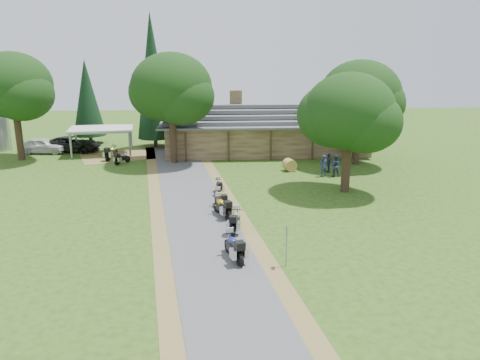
{
  "coord_description": "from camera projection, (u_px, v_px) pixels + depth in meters",
  "views": [
    {
      "loc": [
        0.23,
        -23.64,
        10.11
      ],
      "look_at": [
        2.25,
        6.98,
        1.6
      ],
      "focal_mm": 35.0,
      "sensor_mm": 36.0,
      "label": 1
    }
  ],
  "objects": [
    {
      "name": "oak_lodge_right",
      "position": [
        359.0,
        108.0,
        41.76
      ],
      "size": [
        7.19,
        7.19,
        10.24
      ],
      "primitive_type": null,
      "color": "black",
      "rests_on": "ground"
    },
    {
      "name": "motorcycle_row_e",
      "position": [
        219.0,
        186.0,
        34.14
      ],
      "size": [
        0.71,
        1.71,
        1.14
      ],
      "primitive_type": null,
      "rotation": [
        0.0,
        0.0,
        1.67
      ],
      "color": "black",
      "rests_on": "ground"
    },
    {
      "name": "sign_post",
      "position": [
        286.0,
        246.0,
        22.41
      ],
      "size": [
        0.38,
        0.06,
        2.11
      ],
      "primitive_type": null,
      "color": "gray",
      "rests_on": "ground"
    },
    {
      "name": "oak_lodge_left",
      "position": [
        172.0,
        102.0,
        42.25
      ],
      "size": [
        7.34,
        7.34,
        11.18
      ],
      "primitive_type": null,
      "color": "black",
      "rests_on": "ground"
    },
    {
      "name": "motorcycle_row_c",
      "position": [
        222.0,
        206.0,
        29.33
      ],
      "size": [
        1.43,
        2.15,
        1.4
      ],
      "primitive_type": null,
      "rotation": [
        0.0,
        0.0,
        1.98
      ],
      "color": "#F2AC08",
      "rests_on": "ground"
    },
    {
      "name": "motorcycle_carport_a",
      "position": [
        111.0,
        152.0,
        44.82
      ],
      "size": [
        1.25,
        2.25,
        1.46
      ],
      "primitive_type": null,
      "rotation": [
        0.0,
        0.0,
        1.3
      ],
      "color": "gold",
      "rests_on": "ground"
    },
    {
      "name": "hay_bale",
      "position": [
        290.0,
        165.0,
        40.59
      ],
      "size": [
        1.26,
        1.2,
        1.05
      ],
      "primitive_type": "cylinder",
      "rotation": [
        1.57,
        0.0,
        0.26
      ],
      "color": "#A8913D",
      "rests_on": "ground"
    },
    {
      "name": "carport",
      "position": [
        102.0,
        141.0,
        47.09
      ],
      "size": [
        6.61,
        4.82,
        2.67
      ],
      "primitive_type": null,
      "rotation": [
        0.0,
        0.0,
        0.12
      ],
      "color": "silver",
      "rests_on": "ground"
    },
    {
      "name": "person_c",
      "position": [
        329.0,
        161.0,
        39.99
      ],
      "size": [
        0.42,
        0.57,
        1.98
      ],
      "primitive_type": "imported",
      "rotation": [
        0.0,
        0.0,
        4.74
      ],
      "color": "navy",
      "rests_on": "ground"
    },
    {
      "name": "person_a",
      "position": [
        324.0,
        164.0,
        38.62
      ],
      "size": [
        0.73,
        0.63,
        2.15
      ],
      "primitive_type": "imported",
      "rotation": [
        0.0,
        0.0,
        3.51
      ],
      "color": "navy",
      "rests_on": "ground"
    },
    {
      "name": "motorcycle_carport_b",
      "position": [
        122.0,
        157.0,
        43.17
      ],
      "size": [
        1.41,
        1.73,
        1.17
      ],
      "primitive_type": null,
      "rotation": [
        0.0,
        0.0,
        0.98
      ],
      "color": "gray",
      "rests_on": "ground"
    },
    {
      "name": "motorcycle_row_b",
      "position": [
        236.0,
        220.0,
        26.96
      ],
      "size": [
        1.07,
        2.1,
        1.37
      ],
      "primitive_type": null,
      "rotation": [
        0.0,
        0.0,
        1.35
      ],
      "color": "#96999D",
      "rests_on": "ground"
    },
    {
      "name": "cedar_near",
      "position": [
        153.0,
        81.0,
        49.19
      ],
      "size": [
        3.7,
        3.7,
        14.02
      ],
      "primitive_type": "cone",
      "color": "black",
      "rests_on": "ground"
    },
    {
      "name": "oak_silo",
      "position": [
        14.0,
        100.0,
        43.4
      ],
      "size": [
        7.15,
        7.15,
        11.38
      ],
      "primitive_type": null,
      "color": "black",
      "rests_on": "ground"
    },
    {
      "name": "car_dark_suv",
      "position": [
        72.0,
        140.0,
        48.21
      ],
      "size": [
        3.36,
        6.46,
        2.37
      ],
      "primitive_type": "imported",
      "rotation": [
        0.0,
        0.0,
        1.45
      ],
      "color": "black",
      "rests_on": "ground"
    },
    {
      "name": "car_white_sedan",
      "position": [
        43.0,
        144.0,
        47.44
      ],
      "size": [
        2.98,
        6.17,
        2.0
      ],
      "primitive_type": "imported",
      "rotation": [
        0.0,
        0.0,
        1.5
      ],
      "color": "silver",
      "rests_on": "ground"
    },
    {
      "name": "motorcycle_row_d",
      "position": [
        220.0,
        199.0,
        30.81
      ],
      "size": [
        1.14,
        2.05,
        1.33
      ],
      "primitive_type": null,
      "rotation": [
        0.0,
        0.0,
        1.84
      ],
      "color": "#B44E1D",
      "rests_on": "ground"
    },
    {
      "name": "motorcycle_row_a",
      "position": [
        234.0,
        246.0,
        23.26
      ],
      "size": [
        1.3,
        2.23,
        1.45
      ],
      "primitive_type": null,
      "rotation": [
        0.0,
        0.0,
        1.87
      ],
      "color": "navy",
      "rests_on": "ground"
    },
    {
      "name": "cedar_far",
      "position": [
        88.0,
        102.0,
        51.58
      ],
      "size": [
        3.54,
        3.54,
        9.26
      ],
      "primitive_type": "cone",
      "color": "black",
      "rests_on": "ground"
    },
    {
      "name": "oak_driveway",
      "position": [
        349.0,
        127.0,
        33.52
      ],
      "size": [
        6.5,
        6.5,
        9.6
      ],
      "primitive_type": null,
      "color": "black",
      "rests_on": "ground"
    },
    {
      "name": "driveway",
      "position": [
        199.0,
        218.0,
        29.23
      ],
      "size": [
        51.95,
        51.95,
        0.0
      ],
      "primitive_type": "plane",
      "rotation": [
        0.0,
        0.0,
        0.14
      ],
      "color": "#48484B",
      "rests_on": "ground"
    },
    {
      "name": "person_b",
      "position": [
        335.0,
        164.0,
        38.68
      ],
      "size": [
        0.67,
        0.53,
        2.13
      ],
      "primitive_type": "imported",
      "rotation": [
        0.0,
        0.0,
        2.97
      ],
      "color": "navy",
      "rests_on": "ground"
    },
    {
      "name": "ground",
      "position": [
        207.0,
        243.0,
        25.42
      ],
      "size": [
        120.0,
        120.0,
        0.0
      ],
      "primitive_type": "plane",
      "color": "#2A4914",
      "rests_on": "ground"
    },
    {
      "name": "lodge",
      "position": [
        265.0,
        128.0,
        48.22
      ],
      "size": [
        21.4,
        9.4,
        4.9
      ],
      "primitive_type": null,
      "color": "brown",
      "rests_on": "ground"
    }
  ]
}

